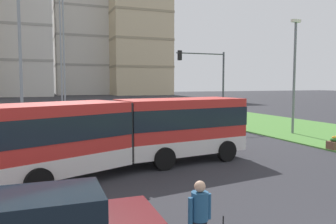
{
  "coord_description": "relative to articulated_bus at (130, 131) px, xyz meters",
  "views": [
    {
      "loc": [
        -6.7,
        -3.76,
        3.77
      ],
      "look_at": [
        -0.07,
        13.17,
        2.2
      ],
      "focal_mm": 36.29,
      "sensor_mm": 36.0,
      "label": 1
    }
  ],
  "objects": [
    {
      "name": "streetlight_median",
      "position": [
        13.74,
        5.46,
        2.93
      ],
      "size": [
        0.7,
        0.28,
        8.29
      ],
      "color": "slate",
      "rests_on": "ground"
    },
    {
      "name": "pedestrian_crossing",
      "position": [
        -0.68,
        -8.06,
        -0.65
      ],
      "size": [
        0.57,
        0.36,
        1.74
      ],
      "color": "black",
      "rests_on": "ground"
    },
    {
      "name": "traffic_light_near_left",
      "position": [
        -3.3,
        -13.46,
        2.26
      ],
      "size": [
        3.88,
        0.28,
        5.65
      ],
      "color": "#474C51",
      "rests_on": "ground"
    },
    {
      "name": "articulated_bus",
      "position": [
        0.0,
        0.0,
        0.0
      ],
      "size": [
        11.97,
        5.48,
        3.0
      ],
      "color": "red",
      "rests_on": "ground"
    },
    {
      "name": "apartment_tower_westcentre",
      "position": [
        -7.97,
        91.41,
        17.14
      ],
      "size": [
        18.18,
        17.03,
        37.56
      ],
      "color": "silver",
      "rests_on": "ground"
    },
    {
      "name": "apartment_tower_centre",
      "position": [
        10.62,
        101.42,
        20.8
      ],
      "size": [
        16.54,
        17.11,
        44.86
      ],
      "color": "silver",
      "rests_on": "ground"
    },
    {
      "name": "traffic_light_far_right",
      "position": [
        10.01,
        11.54,
        2.76
      ],
      "size": [
        4.51,
        0.28,
        6.41
      ],
      "color": "#474C51",
      "rests_on": "ground"
    },
    {
      "name": "car_grey_wagon",
      "position": [
        -3.14,
        12.32,
        -0.9
      ],
      "size": [
        4.59,
        2.45,
        1.58
      ],
      "color": "slate",
      "rests_on": "ground"
    },
    {
      "name": "apartment_tower_eastcentre",
      "position": [
        27.37,
        92.84,
        23.38
      ],
      "size": [
        18.33,
        19.36,
        50.03
      ],
      "color": "beige",
      "rests_on": "ground"
    },
    {
      "name": "transmission_pylon",
      "position": [
        -2.69,
        41.24,
        13.8
      ],
      "size": [
        9.0,
        6.24,
        28.1
      ],
      "color": "gray",
      "rests_on": "ground"
    }
  ]
}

